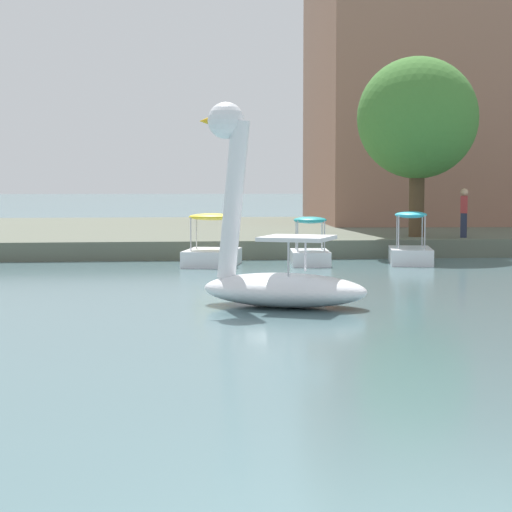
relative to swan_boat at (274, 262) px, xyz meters
The scene contains 8 objects.
shore_bank_far 21.78m from the swan_boat, 90.00° to the left, with size 133.33×21.43×0.59m, color #5B6051.
swan_boat is the anchor object (origin of this frame).
pedal_boat_cyan 10.67m from the swan_boat, 59.83° to the left, with size 1.67×2.48×1.56m.
pedal_boat_teal 9.46m from the swan_boat, 75.90° to the left, with size 1.30×2.10×1.42m.
pedal_boat_yellow 9.30m from the swan_boat, 93.58° to the left, with size 1.94×2.52×1.52m.
tree_broadleaf_right 14.90m from the swan_boat, 62.83° to the left, with size 5.79×5.76×6.04m.
person_on_path 14.54m from the swan_boat, 56.58° to the left, with size 0.28×0.27×1.64m.
apartment_block 30.48m from the swan_boat, 61.49° to the left, with size 17.15×13.94×13.54m, color #996B56.
Camera 1 is at (-2.37, -5.66, 2.37)m, focal length 65.27 mm.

